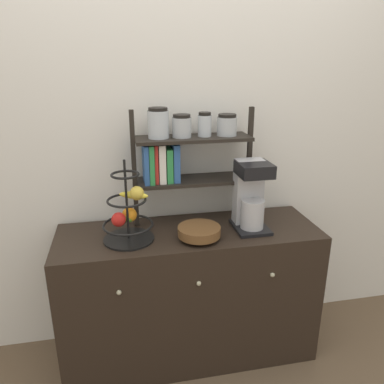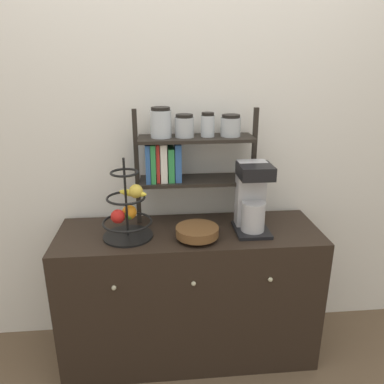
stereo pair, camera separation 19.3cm
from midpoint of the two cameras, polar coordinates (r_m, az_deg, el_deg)
ground_plane at (r=2.29m, az=-1.81°, el=-26.70°), size 12.00×12.00×0.00m
wall_back at (r=2.12m, az=-4.56°, el=9.90°), size 7.00×0.05×2.60m
sideboard at (r=2.21m, az=-2.98°, el=-15.26°), size 1.41×0.48×0.79m
coffee_maker at (r=2.00m, az=6.19°, el=-0.52°), size 0.18×0.22×0.37m
fruit_stand at (r=1.91m, az=-12.57°, el=-3.40°), size 0.26×0.26×0.42m
wooden_bowl at (r=1.91m, az=-1.80°, el=-6.14°), size 0.22×0.22×0.07m
shelf_hutch at (r=2.00m, az=-4.50°, el=6.41°), size 0.66×0.20×0.64m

